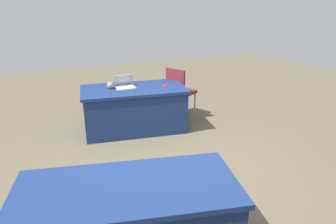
{
  "coord_description": "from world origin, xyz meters",
  "views": [
    {
      "loc": [
        1.34,
        3.08,
        2.21
      ],
      "look_at": [
        -0.06,
        -0.1,
        0.9
      ],
      "focal_mm": 33.07,
      "sensor_mm": 36.0,
      "label": 1
    }
  ],
  "objects_px": {
    "chair_tucked_right": "(179,89)",
    "yarn_ball": "(110,85)",
    "table_foreground": "(134,109)",
    "table_mid_right": "(129,223)",
    "laptop_silver": "(125,85)",
    "scissors_red": "(165,86)"
  },
  "relations": [
    {
      "from": "table_foreground",
      "to": "table_mid_right",
      "type": "relative_size",
      "value": 0.94
    },
    {
      "from": "table_foreground",
      "to": "chair_tucked_right",
      "type": "distance_m",
      "value": 1.01
    },
    {
      "from": "table_mid_right",
      "to": "scissors_red",
      "type": "xyz_separation_m",
      "value": [
        -1.47,
        -2.62,
        0.38
      ]
    },
    {
      "from": "table_foreground",
      "to": "laptop_silver",
      "type": "distance_m",
      "value": 0.44
    },
    {
      "from": "table_mid_right",
      "to": "scissors_red",
      "type": "height_order",
      "value": "scissors_red"
    },
    {
      "from": "chair_tucked_right",
      "to": "scissors_red",
      "type": "relative_size",
      "value": 5.35
    },
    {
      "from": "table_foreground",
      "to": "chair_tucked_right",
      "type": "xyz_separation_m",
      "value": [
        -0.97,
        -0.23,
        0.18
      ]
    },
    {
      "from": "chair_tucked_right",
      "to": "laptop_silver",
      "type": "relative_size",
      "value": 2.98
    },
    {
      "from": "table_foreground",
      "to": "laptop_silver",
      "type": "relative_size",
      "value": 5.75
    },
    {
      "from": "table_mid_right",
      "to": "chair_tucked_right",
      "type": "height_order",
      "value": "chair_tucked_right"
    },
    {
      "from": "table_mid_right",
      "to": "yarn_ball",
      "type": "relative_size",
      "value": 17.42
    },
    {
      "from": "chair_tucked_right",
      "to": "laptop_silver",
      "type": "distance_m",
      "value": 1.13
    },
    {
      "from": "chair_tucked_right",
      "to": "scissors_red",
      "type": "distance_m",
      "value": 0.58
    },
    {
      "from": "laptop_silver",
      "to": "yarn_ball",
      "type": "height_order",
      "value": "laptop_silver"
    },
    {
      "from": "yarn_ball",
      "to": "table_mid_right",
      "type": "bearing_deg",
      "value": 78.73
    },
    {
      "from": "laptop_silver",
      "to": "scissors_red",
      "type": "bearing_deg",
      "value": 165.22
    },
    {
      "from": "chair_tucked_right",
      "to": "scissors_red",
      "type": "height_order",
      "value": "chair_tucked_right"
    },
    {
      "from": "table_mid_right",
      "to": "scissors_red",
      "type": "bearing_deg",
      "value": -119.23
    },
    {
      "from": "scissors_red",
      "to": "table_mid_right",
      "type": "bearing_deg",
      "value": 18.94
    },
    {
      "from": "laptop_silver",
      "to": "yarn_ball",
      "type": "bearing_deg",
      "value": -6.1
    },
    {
      "from": "chair_tucked_right",
      "to": "laptop_silver",
      "type": "height_order",
      "value": "chair_tucked_right"
    },
    {
      "from": "chair_tucked_right",
      "to": "yarn_ball",
      "type": "bearing_deg",
      "value": -113.08
    }
  ]
}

